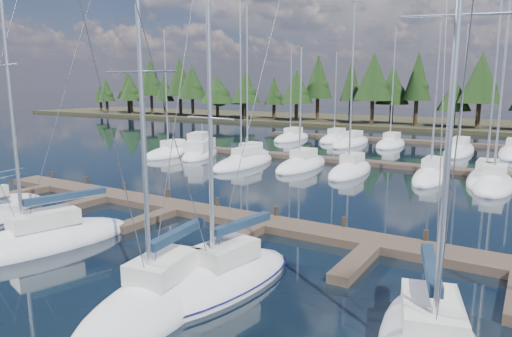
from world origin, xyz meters
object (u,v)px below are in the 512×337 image
Objects in this scene: front_sailboat_3 at (158,299)px; front_sailboat_4 at (221,282)px; motor_yacht_left at (200,152)px; front_sailboat_2 at (36,242)px; main_dock at (261,226)px.

front_sailboat_3 is 1.24× the size of front_sailboat_4.
front_sailboat_4 is at bearing 67.09° from front_sailboat_3.
motor_yacht_left is at bearing 129.79° from front_sailboat_4.
front_sailboat_3 reaches higher than front_sailboat_4.
front_sailboat_2 reaches higher than motor_yacht_left.
front_sailboat_4 is 1.29× the size of motor_yacht_left.
front_sailboat_3 is at bearing -53.92° from motor_yacht_left.
motor_yacht_left is (-11.27, 26.46, 0.18)m from front_sailboat_2.
motor_yacht_left is at bearing 113.08° from front_sailboat_2.
front_sailboat_2 reaches higher than main_dock.
front_sailboat_3 is at bearing -8.13° from front_sailboat_2.
main_dock is 26.44m from motor_yacht_left.
front_sailboat_4 is at bearing 5.89° from front_sailboat_2.
main_dock is at bearing 109.09° from front_sailboat_4.
main_dock is at bearing 46.26° from front_sailboat_2.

